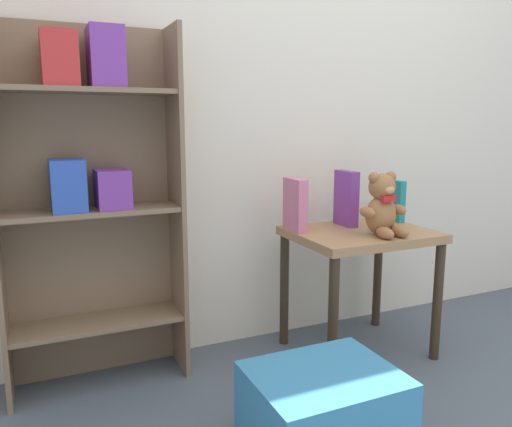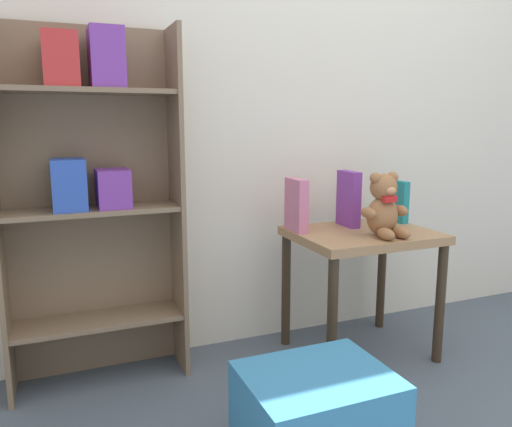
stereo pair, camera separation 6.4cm
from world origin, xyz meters
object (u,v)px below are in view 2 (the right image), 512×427
object	(u,v)px
bookshelf_side	(90,184)
book_standing_purple	(349,199)
book_standing_teal	(396,201)
book_standing_pink	(296,205)
display_table	(362,251)
storage_bin	(316,420)
teddy_bear	(384,207)

from	to	relation	value
bookshelf_side	book_standing_purple	world-z (taller)	bookshelf_side
book_standing_purple	book_standing_teal	xyz separation A→B (m)	(0.26, 0.00, -0.03)
bookshelf_side	book_standing_teal	xyz separation A→B (m)	(1.33, -0.10, -0.13)
bookshelf_side	book_standing_teal	size ratio (longest dim) A/B	7.10
book_standing_pink	book_standing_purple	distance (m)	0.26
display_table	book_standing_teal	world-z (taller)	book_standing_teal
book_standing_purple	storage_bin	distance (m)	1.02
teddy_bear	book_standing_purple	distance (m)	0.22
book_standing_pink	bookshelf_side	bearing A→B (deg)	173.45
book_standing_pink	book_standing_teal	size ratio (longest dim) A/B	1.16
storage_bin	book_standing_teal	bearing A→B (deg)	41.34
book_standing_pink	book_standing_teal	world-z (taller)	book_standing_pink
book_standing_teal	bookshelf_side	bearing A→B (deg)	173.16
display_table	storage_bin	bearing A→B (deg)	-132.69
bookshelf_side	display_table	distance (m)	1.13
display_table	storage_bin	distance (m)	0.85
book_standing_purple	book_standing_teal	size ratio (longest dim) A/B	1.28
teddy_bear	book_standing_purple	bearing A→B (deg)	96.64
bookshelf_side	book_standing_pink	xyz separation A→B (m)	(0.81, -0.11, -0.11)
display_table	teddy_bear	size ratio (longest dim) A/B	2.24
bookshelf_side	teddy_bear	size ratio (longest dim) A/B	5.25
teddy_bear	book_standing_pink	size ratio (longest dim) A/B	1.17
teddy_bear	storage_bin	distance (m)	0.90
bookshelf_side	display_table	bearing A→B (deg)	-11.64
book_standing_purple	bookshelf_side	bearing A→B (deg)	175.89
bookshelf_side	book_standing_pink	bearing A→B (deg)	-7.71
teddy_bear	book_standing_pink	xyz separation A→B (m)	(-0.28, 0.22, -0.01)
bookshelf_side	book_standing_teal	bearing A→B (deg)	-4.40
display_table	book_standing_pink	size ratio (longest dim) A/B	2.61
book_standing_pink	storage_bin	distance (m)	0.90
bookshelf_side	storage_bin	world-z (taller)	bookshelf_side
bookshelf_side	book_standing_purple	xyz separation A→B (m)	(1.07, -0.10, -0.10)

